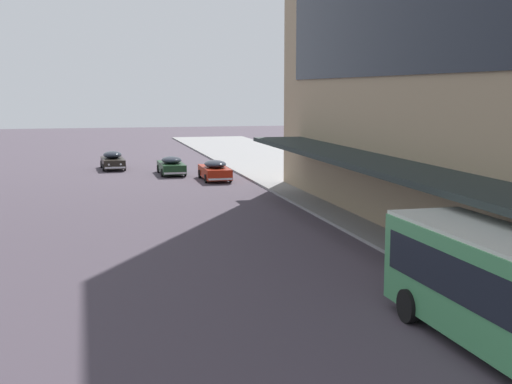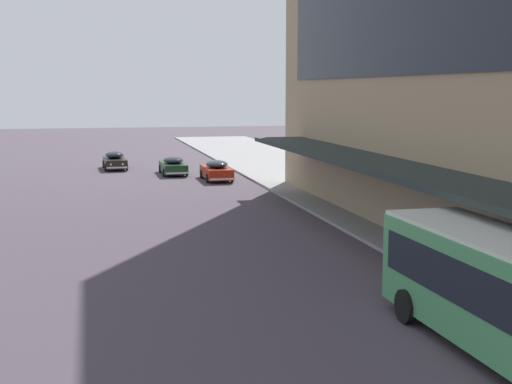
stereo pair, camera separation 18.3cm
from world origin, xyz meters
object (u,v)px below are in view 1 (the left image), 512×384
(sedan_trailing_near, at_px, (171,165))
(fire_hydrant, at_px, (425,253))
(sedan_lead_near, at_px, (215,170))
(sedan_second_mid, at_px, (113,160))

(sedan_trailing_near, distance_m, fire_hydrant, 32.60)
(sedan_lead_near, height_order, sedan_trailing_near, sedan_lead_near)
(sedan_lead_near, xyz_separation_m, fire_hydrant, (3.24, -27.64, -0.26))
(sedan_lead_near, distance_m, sedan_second_mid, 11.84)
(sedan_second_mid, bearing_deg, fire_hydrant, -74.36)
(sedan_trailing_near, xyz_separation_m, fire_hydrant, (5.97, -32.05, -0.24))
(sedan_lead_near, xyz_separation_m, sedan_trailing_near, (-2.74, 4.40, -0.03))
(sedan_second_mid, bearing_deg, sedan_trailing_near, -48.80)
(sedan_lead_near, bearing_deg, sedan_second_mid, 127.13)
(sedan_lead_near, xyz_separation_m, sedan_second_mid, (-7.14, 9.44, -0.00))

